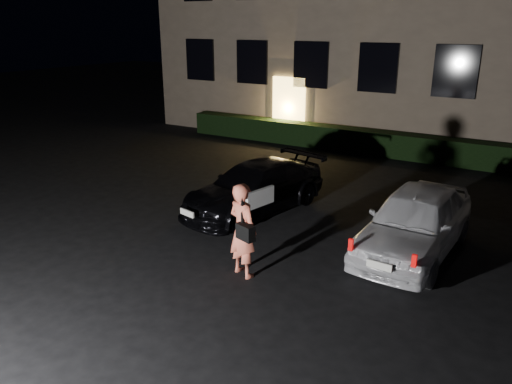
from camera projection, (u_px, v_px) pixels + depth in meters
The scene contains 5 objects.
ground at pixel (189, 269), 9.64m from camera, with size 80.00×80.00×0.00m, color black.
hedge at pixel (369, 142), 18.04m from camera, with size 15.00×0.70×0.85m, color black.
sedan at pixel (255, 188), 12.48m from camera, with size 2.57×4.44×1.21m.
hatch at pixel (415, 221), 10.16m from camera, with size 1.84×4.10×1.37m.
man at pixel (243, 230), 9.16m from camera, with size 0.76×0.63×1.81m.
Camera 1 is at (5.55, -6.75, 4.53)m, focal length 35.00 mm.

